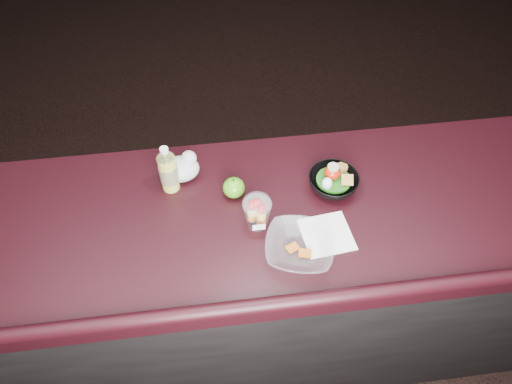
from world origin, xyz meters
TOP-DOWN VIEW (x-y plane):
  - room_shell at (0.00, 0.00)m, footprint 8.00×8.00m
  - counter at (0.00, 0.30)m, footprint 4.06×0.71m
  - lemonade_bottle at (-0.29, 0.45)m, footprint 0.06×0.06m
  - fruit_cup at (-0.01, 0.25)m, footprint 0.10×0.10m
  - green_apple at (-0.07, 0.39)m, footprint 0.08×0.08m
  - plastic_bag at (-0.25, 0.50)m, footprint 0.13×0.11m
  - snack_bowl at (0.28, 0.38)m, footprint 0.22×0.22m
  - takeout_bowl at (0.11, 0.13)m, footprint 0.27×0.27m
  - paper_napkin at (0.21, 0.18)m, footprint 0.18×0.18m

SIDE VIEW (x-z plane):
  - counter at x=0.00m, z-range 0.00..1.02m
  - paper_napkin at x=0.21m, z-range 1.02..1.02m
  - takeout_bowl at x=0.11m, z-range 1.02..1.07m
  - snack_bowl at x=0.28m, z-range 1.00..1.10m
  - green_apple at x=-0.07m, z-range 1.02..1.10m
  - plastic_bag at x=-0.25m, z-range 1.01..1.11m
  - fruit_cup at x=-0.01m, z-range 1.02..1.16m
  - lemonade_bottle at x=-0.29m, z-range 1.00..1.20m
  - room_shell at x=0.00m, z-range -2.17..5.83m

